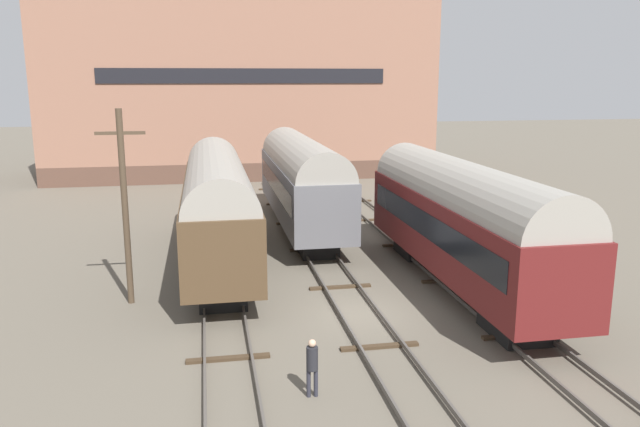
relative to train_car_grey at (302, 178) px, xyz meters
The scene contains 12 objects.
ground_plane 13.70m from the train_car_grey, 90.00° to the right, with size 200.00×200.00×0.00m, color #60594C.
track_left 14.51m from the train_car_grey, 110.04° to the right, with size 2.60×60.00×0.26m.
track_middle 13.67m from the train_car_grey, 90.00° to the right, with size 2.60×60.00×0.26m.
track_right 14.51m from the train_car_grey, 69.96° to the right, with size 2.60×60.00×0.26m.
train_car_grey is the anchor object (origin of this frame).
train_car_maroon 12.17m from the train_car_grey, 66.39° to the right, with size 3.11×15.45×5.32m.
train_car_brown 7.74m from the train_car_grey, 129.05° to the right, with size 3.03×15.91×5.30m.
station_platform 13.09m from the train_car_grey, 55.04° to the right, with size 2.43×10.43×1.07m.
bench 14.01m from the train_car_grey, 57.97° to the right, with size 1.40×0.40×0.91m.
person_worker 19.37m from the train_car_grey, 98.03° to the right, with size 0.32×0.32×1.68m.
utility_pole 13.51m from the train_car_grey, 128.48° to the right, with size 1.80×0.24×7.50m.
warehouse_building 23.71m from the train_car_grey, 94.74° to the left, with size 33.29×11.10×15.93m.
Camera 1 is at (-5.34, -21.18, 8.57)m, focal length 35.00 mm.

